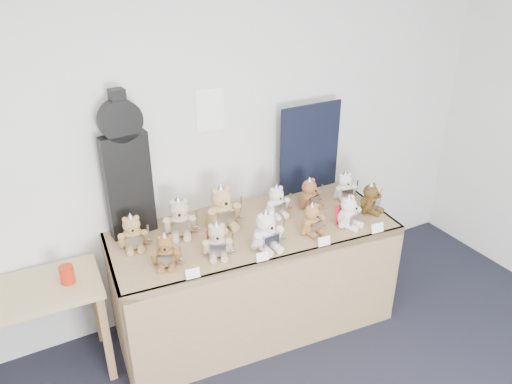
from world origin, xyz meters
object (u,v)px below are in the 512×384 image
display_table (257,255)px  teddy_front_far_right (349,213)px  teddy_front_right (312,220)px  teddy_front_end (371,199)px  teddy_back_right (309,195)px  teddy_front_left (217,241)px  red_cup (67,275)px  teddy_back_far_left (133,233)px  teddy_front_centre (266,232)px  teddy_back_left (180,218)px  teddy_back_end (345,187)px  side_table (31,306)px  teddy_back_centre_right (277,202)px  teddy_front_far_left (166,252)px  teddy_back_centre_left (222,208)px  guitar_case (126,167)px

display_table → teddy_front_far_right: bearing=-13.8°
teddy_front_right → teddy_front_far_right: bearing=-15.9°
teddy_front_end → teddy_back_right: (-0.36, 0.27, 0.00)m
teddy_front_left → red_cup: bearing=179.6°
red_cup → teddy_back_far_left: teddy_back_far_left is taller
red_cup → teddy_front_centre: 1.27m
red_cup → teddy_back_left: (0.77, 0.04, 0.17)m
teddy_back_end → teddy_front_left: bearing=-157.5°
teddy_back_right → display_table: bearing=-179.6°
display_table → side_table: (-1.47, 0.25, -0.06)m
teddy_front_left → teddy_back_centre_right: size_ratio=1.04×
teddy_back_far_left → side_table: bearing=-172.1°
teddy_back_left → teddy_back_centre_right: teddy_back_left is taller
teddy_back_centre_right → teddy_back_far_left: (-1.05, 0.06, 0.00)m
teddy_front_end → teddy_back_left: bearing=142.0°
teddy_front_far_right → teddy_front_far_left: bearing=153.4°
teddy_front_far_right → red_cup: bearing=147.4°
teddy_front_far_right → teddy_back_end: (0.23, 0.34, -0.01)m
display_table → teddy_back_centre_left: size_ratio=5.96×
teddy_front_far_left → teddy_back_far_left: (-0.12, 0.29, 0.01)m
teddy_front_far_left → teddy_back_centre_right: teddy_back_centre_right is taller
teddy_back_end → teddy_front_right: bearing=-138.1°
side_table → teddy_front_right: (1.80, -0.42, 0.33)m
red_cup → teddy_front_end: size_ratio=0.47×
teddy_back_centre_right → teddy_back_right: size_ratio=0.97×
teddy_front_end → side_table: bearing=148.2°
teddy_back_left → teddy_back_right: 0.99m
side_table → teddy_back_right: bearing=0.2°
teddy_back_centre_right → teddy_front_end: bearing=-24.9°
teddy_front_far_right → teddy_front_end: teddy_front_far_right is taller
side_table → teddy_front_left: teddy_front_left is taller
teddy_back_right → teddy_back_end: teddy_back_right is taller
teddy_front_left → guitar_case: bearing=146.0°
display_table → teddy_back_left: bearing=157.7°
teddy_front_left → teddy_back_centre_right: bearing=43.8°
teddy_back_end → side_table: bearing=-171.6°
teddy_front_right → teddy_front_far_right: (0.28, -0.04, 0.00)m
teddy_back_centre_left → display_table: bearing=-51.3°
teddy_front_far_left → teddy_back_centre_left: size_ratio=0.71×
display_table → red_cup: bearing=175.8°
guitar_case → teddy_back_left: (0.27, -0.17, -0.37)m
teddy_front_centre → teddy_back_far_left: 0.87m
teddy_front_far_left → teddy_front_centre: teddy_front_centre is taller
teddy_back_centre_left → teddy_back_far_left: (-0.63, 0.02, -0.03)m
teddy_back_left → teddy_back_right: teddy_back_left is taller
teddy_back_centre_left → teddy_back_far_left: size_ratio=1.30×
teddy_front_centre → teddy_back_far_left: teddy_front_centre is taller
teddy_front_left → teddy_front_right: size_ratio=1.06×
teddy_front_centre → teddy_front_far_right: (0.64, -0.03, -0.02)m
guitar_case → teddy_front_end: size_ratio=3.99×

